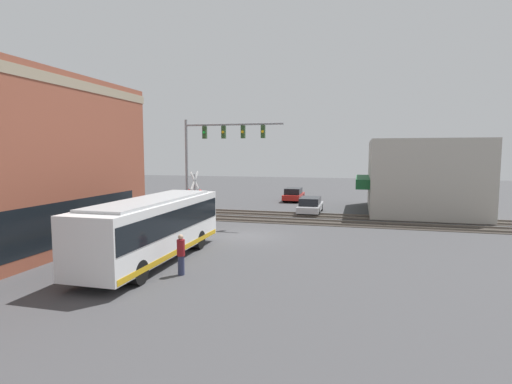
% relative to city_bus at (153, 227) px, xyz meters
% --- Properties ---
extents(ground_plane, '(120.00, 120.00, 0.00)m').
position_rel_city_bus_xyz_m(ground_plane, '(6.65, -2.80, -1.68)').
color(ground_plane, '#424244').
extents(shop_building, '(11.19, 9.99, 6.28)m').
position_rel_city_bus_xyz_m(shop_building, '(20.50, -14.66, 1.46)').
color(shop_building, '#B2ADA3').
rests_on(shop_building, ground).
extents(city_bus, '(10.10, 2.59, 3.05)m').
position_rel_city_bus_xyz_m(city_bus, '(0.00, 0.00, 0.00)').
color(city_bus, white).
rests_on(city_bus, ground).
extents(traffic_signal_gantry, '(0.42, 7.40, 7.62)m').
position_rel_city_bus_xyz_m(traffic_signal_gantry, '(10.52, 0.74, 4.05)').
color(traffic_signal_gantry, gray).
rests_on(traffic_signal_gantry, ground).
extents(crossing_signal, '(1.41, 1.18, 3.81)m').
position_rel_city_bus_xyz_m(crossing_signal, '(11.00, 2.62, 0.62)').
color(crossing_signal, gray).
rests_on(crossing_signal, ground).
extents(rail_track_near, '(2.60, 60.00, 0.15)m').
position_rel_city_bus_xyz_m(rail_track_near, '(12.65, -2.80, -1.65)').
color(rail_track_near, '#332D28').
rests_on(rail_track_near, ground).
extents(rail_track_far, '(2.60, 60.00, 0.15)m').
position_rel_city_bus_xyz_m(rail_track_far, '(15.85, -2.80, -1.65)').
color(rail_track_far, '#332D28').
rests_on(rail_track_far, ground).
extents(parked_car_silver, '(4.85, 1.82, 1.39)m').
position_rel_city_bus_xyz_m(parked_car_silver, '(17.27, -5.40, -1.03)').
color(parked_car_silver, '#B7B7BC').
rests_on(parked_car_silver, ground).
extents(parked_car_red, '(4.38, 1.82, 1.43)m').
position_rel_city_bus_xyz_m(parked_car_red, '(25.47, -2.60, -1.02)').
color(parked_car_red, '#B21E19').
rests_on(parked_car_red, ground).
extents(pedestrian_near_bus, '(0.34, 0.34, 1.76)m').
position_rel_city_bus_xyz_m(pedestrian_near_bus, '(-1.64, -2.18, -0.78)').
color(pedestrian_near_bus, '#2D3351').
rests_on(pedestrian_near_bus, ground).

